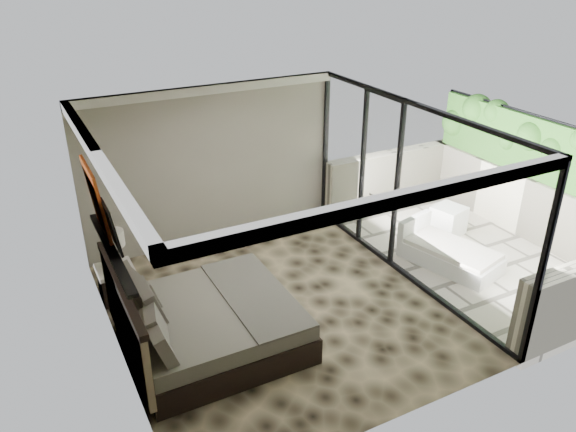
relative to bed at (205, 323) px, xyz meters
name	(u,v)px	position (x,y,z in m)	size (l,w,h in m)	color
floor	(278,309)	(1.21, 0.30, -0.36)	(5.00, 5.00, 0.00)	black
ceiling	(276,125)	(1.21, 0.30, 2.43)	(4.50, 5.00, 0.02)	silver
back_wall	(212,166)	(1.21, 2.79, 1.04)	(4.50, 0.02, 2.80)	gray
left_wall	(109,263)	(-1.03, 0.30, 1.04)	(0.02, 5.00, 2.80)	gray
glass_wall	(409,194)	(3.46, 0.30, 1.04)	(0.08, 5.00, 2.80)	white
terrace_slab	(469,254)	(4.96, 0.30, -0.42)	(3.00, 5.00, 0.12)	#BFB5A3
parapet_far	(530,208)	(6.31, 0.30, 0.19)	(0.30, 5.00, 1.10)	#C0B79C
foliage_hedge	(542,150)	(6.31, 0.30, 1.29)	(0.36, 4.60, 1.10)	#367223
picture_ledge	(111,251)	(-0.97, 0.40, 1.14)	(0.12, 2.20, 0.05)	black
bed	(205,323)	(0.00, 0.00, 0.00)	(2.21, 2.14, 1.22)	black
nightstand	(117,282)	(-0.79, 1.69, -0.10)	(0.53, 0.53, 0.53)	black
table_lamp	(114,245)	(-0.75, 1.67, 0.55)	(0.33, 0.33, 0.61)	black
abstract_canvas	(96,199)	(-0.98, 0.93, 1.62)	(0.04, 0.90, 0.90)	red
framed_print	(112,227)	(-0.93, 0.36, 1.47)	(0.03, 0.50, 0.60)	black
ottoman	(448,220)	(5.09, 1.03, -0.10)	(0.52, 0.52, 0.52)	white
lounger	(447,253)	(4.31, 0.17, -0.16)	(1.19, 1.76, 0.63)	silver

